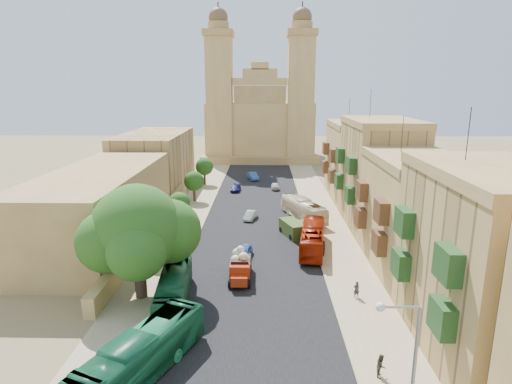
{
  "coord_description": "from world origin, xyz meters",
  "views": [
    {
      "loc": [
        1.1,
        -29.67,
        17.69
      ],
      "look_at": [
        0.0,
        26.0,
        4.0
      ],
      "focal_mm": 30.0,
      "sensor_mm": 36.0,
      "label": 1
    }
  ],
  "objects_px": {
    "bus_green_north": "(174,289)",
    "car_white_a": "(250,215)",
    "bus_cream_east": "(303,209)",
    "street_tree_b": "(179,203)",
    "olive_pickup": "(293,229)",
    "bus_green_south": "(142,355)",
    "car_blue_b": "(253,176)",
    "streetlamp": "(405,361)",
    "car_dkblue": "(236,188)",
    "car_cream": "(294,224)",
    "bus_red_east": "(313,238)",
    "street_tree_d": "(204,167)",
    "pedestrian_c": "(323,248)",
    "ficus_tree": "(138,232)",
    "pedestrian_b": "(381,365)",
    "street_tree_a": "(157,234)",
    "red_truck": "(240,266)",
    "car_white_b": "(275,186)",
    "church": "(260,121)",
    "car_blue_a": "(244,252)",
    "street_tree_c": "(194,181)",
    "pedestrian_a": "(356,289)"
  },
  "relations": [
    {
      "from": "street_tree_d",
      "to": "pedestrian_c",
      "type": "xyz_separation_m",
      "value": [
        17.5,
        -34.45,
        -2.5
      ]
    },
    {
      "from": "streetlamp",
      "to": "bus_green_south",
      "type": "relative_size",
      "value": 0.76
    },
    {
      "from": "olive_pickup",
      "to": "car_white_b",
      "type": "bearing_deg",
      "value": 93.55
    },
    {
      "from": "street_tree_c",
      "to": "bus_red_east",
      "type": "distance_m",
      "value": 26.59
    },
    {
      "from": "car_white_b",
      "to": "pedestrian_c",
      "type": "distance_m",
      "value": 31.34
    },
    {
      "from": "car_white_b",
      "to": "pedestrian_b",
      "type": "relative_size",
      "value": 2.33
    },
    {
      "from": "bus_green_north",
      "to": "pedestrian_a",
      "type": "height_order",
      "value": "bus_green_north"
    },
    {
      "from": "car_blue_a",
      "to": "pedestrian_b",
      "type": "xyz_separation_m",
      "value": [
        9.48,
        -18.96,
        0.14
      ]
    },
    {
      "from": "red_truck",
      "to": "car_white_b",
      "type": "distance_m",
      "value": 37.05
    },
    {
      "from": "street_tree_d",
      "to": "bus_green_south",
      "type": "relative_size",
      "value": 0.46
    },
    {
      "from": "streetlamp",
      "to": "car_cream",
      "type": "relative_size",
      "value": 1.9
    },
    {
      "from": "bus_green_south",
      "to": "bus_cream_east",
      "type": "relative_size",
      "value": 1.09
    },
    {
      "from": "street_tree_d",
      "to": "red_truck",
      "type": "xyz_separation_m",
      "value": [
        8.87,
        -40.24,
        -2.03
      ]
    },
    {
      "from": "bus_green_north",
      "to": "bus_cream_east",
      "type": "height_order",
      "value": "bus_green_north"
    },
    {
      "from": "church",
      "to": "car_blue_a",
      "type": "xyz_separation_m",
      "value": [
        -1.0,
        -65.8,
        -8.9
      ]
    },
    {
      "from": "bus_cream_east",
      "to": "car_dkblue",
      "type": "distance_m",
      "value": 19.13
    },
    {
      "from": "street_tree_b",
      "to": "olive_pickup",
      "type": "height_order",
      "value": "street_tree_b"
    },
    {
      "from": "street_tree_c",
      "to": "street_tree_d",
      "type": "height_order",
      "value": "street_tree_d"
    },
    {
      "from": "car_cream",
      "to": "street_tree_b",
      "type": "bearing_deg",
      "value": 14.77
    },
    {
      "from": "church",
      "to": "car_cream",
      "type": "relative_size",
      "value": 8.37
    },
    {
      "from": "church",
      "to": "bus_green_south",
      "type": "height_order",
      "value": "church"
    },
    {
      "from": "bus_green_north",
      "to": "car_white_a",
      "type": "height_order",
      "value": "bus_green_north"
    },
    {
      "from": "streetlamp",
      "to": "street_tree_c",
      "type": "bearing_deg",
      "value": 110.27
    },
    {
      "from": "ficus_tree",
      "to": "bus_green_north",
      "type": "bearing_deg",
      "value": -22.9
    },
    {
      "from": "street_tree_a",
      "to": "street_tree_b",
      "type": "bearing_deg",
      "value": 90.0
    },
    {
      "from": "ficus_tree",
      "to": "street_tree_d",
      "type": "xyz_separation_m",
      "value": [
        -0.59,
        43.99,
        -2.55
      ]
    },
    {
      "from": "car_white_a",
      "to": "car_blue_b",
      "type": "bearing_deg",
      "value": 104.17
    },
    {
      "from": "car_cream",
      "to": "car_dkblue",
      "type": "xyz_separation_m",
      "value": [
        -8.88,
        20.13,
        -0.06
      ]
    },
    {
      "from": "church",
      "to": "street_tree_b",
      "type": "distance_m",
      "value": 55.91
    },
    {
      "from": "street_tree_b",
      "to": "streetlamp",
      "type": "distance_m",
      "value": 40.19
    },
    {
      "from": "bus_green_south",
      "to": "car_blue_b",
      "type": "bearing_deg",
      "value": 108.71
    },
    {
      "from": "bus_green_south",
      "to": "car_white_a",
      "type": "height_order",
      "value": "bus_green_south"
    },
    {
      "from": "church",
      "to": "street_tree_c",
      "type": "relative_size",
      "value": 7.51
    },
    {
      "from": "church",
      "to": "street_tree_d",
      "type": "height_order",
      "value": "church"
    },
    {
      "from": "bus_red_east",
      "to": "car_cream",
      "type": "bearing_deg",
      "value": -70.32
    },
    {
      "from": "bus_red_east",
      "to": "car_white_b",
      "type": "relative_size",
      "value": 2.88
    },
    {
      "from": "car_blue_a",
      "to": "pedestrian_c",
      "type": "bearing_deg",
      "value": 12.59
    },
    {
      "from": "street_tree_d",
      "to": "streetlamp",
      "type": "xyz_separation_m",
      "value": [
        17.72,
        -60.0,
        1.85
      ]
    },
    {
      "from": "street_tree_b",
      "to": "pedestrian_c",
      "type": "distance_m",
      "value": 20.49
    },
    {
      "from": "car_blue_a",
      "to": "pedestrian_c",
      "type": "height_order",
      "value": "pedestrian_c"
    },
    {
      "from": "bus_red_east",
      "to": "car_cream",
      "type": "distance_m",
      "value": 7.65
    },
    {
      "from": "bus_green_south",
      "to": "bus_green_north",
      "type": "height_order",
      "value": "bus_green_south"
    },
    {
      "from": "car_blue_a",
      "to": "pedestrian_c",
      "type": "distance_m",
      "value": 8.53
    },
    {
      "from": "pedestrian_c",
      "to": "streetlamp",
      "type": "bearing_deg",
      "value": 22.68
    },
    {
      "from": "car_dkblue",
      "to": "pedestrian_c",
      "type": "bearing_deg",
      "value": -65.27
    },
    {
      "from": "olive_pickup",
      "to": "car_blue_b",
      "type": "height_order",
      "value": "olive_pickup"
    },
    {
      "from": "ficus_tree",
      "to": "pedestrian_b",
      "type": "height_order",
      "value": "ficus_tree"
    },
    {
      "from": "car_cream",
      "to": "car_dkblue",
      "type": "relative_size",
      "value": 1.15
    },
    {
      "from": "ficus_tree",
      "to": "streetlamp",
      "type": "xyz_separation_m",
      "value": [
        17.13,
        -16.01,
        -0.7
      ]
    },
    {
      "from": "ficus_tree",
      "to": "bus_green_north",
      "type": "distance_m",
      "value": 5.6
    }
  ]
}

